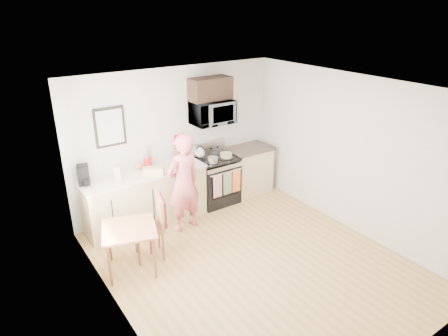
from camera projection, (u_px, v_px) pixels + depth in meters
floor at (253, 262)px, 5.98m from camera, size 4.60×4.60×0.00m
back_wall at (177, 140)px, 7.22m from camera, size 4.00×0.04×2.60m
front_wall at (410, 269)px, 3.73m from camera, size 4.00×0.04×2.60m
left_wall at (116, 227)px, 4.43m from camera, size 0.04×4.60×2.60m
right_wall at (352, 155)px, 6.52m from camera, size 0.04×4.60×2.60m
ceiling at (259, 89)px, 4.97m from camera, size 4.00×4.60×0.04m
window at (93, 181)px, 4.96m from camera, size 0.06×1.40×1.50m
cabinet_left at (146, 199)px, 6.91m from camera, size 2.10×0.60×0.90m
countertop_left at (144, 174)px, 6.72m from camera, size 2.14×0.64×0.04m
cabinet_right at (248, 171)px, 8.07m from camera, size 0.84×0.60×0.90m
countertop_right at (249, 149)px, 7.89m from camera, size 0.88×0.64×0.04m
range at (216, 181)px, 7.64m from camera, size 0.76×0.70×1.16m
microwave at (212, 112)px, 7.21m from camera, size 0.76×0.51×0.42m
upper_cabinet at (210, 89)px, 7.08m from camera, size 0.76×0.35×0.40m
wall_art at (110, 127)px, 6.40m from camera, size 0.50×0.04×0.65m
wall_trivet at (179, 139)px, 7.24m from camera, size 0.20×0.02×0.20m
person at (184, 183)px, 6.57m from camera, size 0.67×0.49×1.69m
dining_table at (129, 233)px, 5.60m from camera, size 0.81×0.81×0.69m
chair at (157, 218)px, 5.92m from camera, size 0.55×0.52×1.00m
knife_block at (178, 155)px, 7.21m from camera, size 0.11×0.15×0.23m
utensil_crock at (147, 159)px, 6.92m from camera, size 0.13×0.13×0.38m
fruit_bowl at (139, 168)px, 6.84m from camera, size 0.26×0.26×0.09m
milk_carton at (117, 173)px, 6.40m from camera, size 0.10×0.10×0.24m
coffee_maker at (84, 175)px, 6.26m from camera, size 0.22×0.28×0.31m
bread_bag at (154, 171)px, 6.65m from camera, size 0.36×0.31×0.12m
cake at (226, 155)px, 7.41m from camera, size 0.27×0.27×0.09m
kettle at (200, 152)px, 7.40m from camera, size 0.18×0.18×0.23m
pot at (213, 160)px, 7.19m from camera, size 0.19×0.31×0.10m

